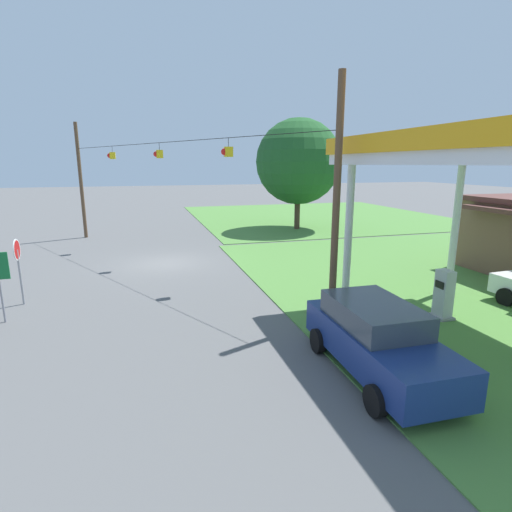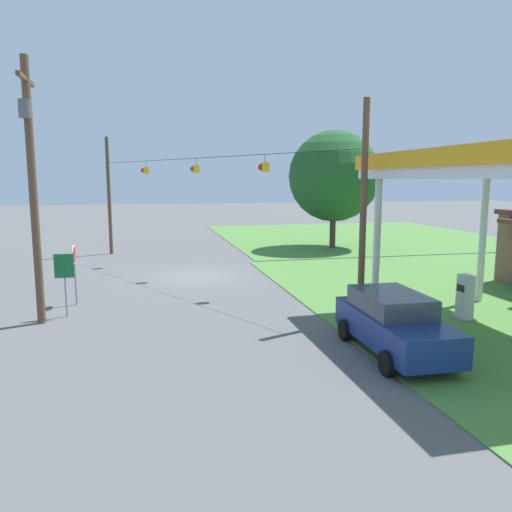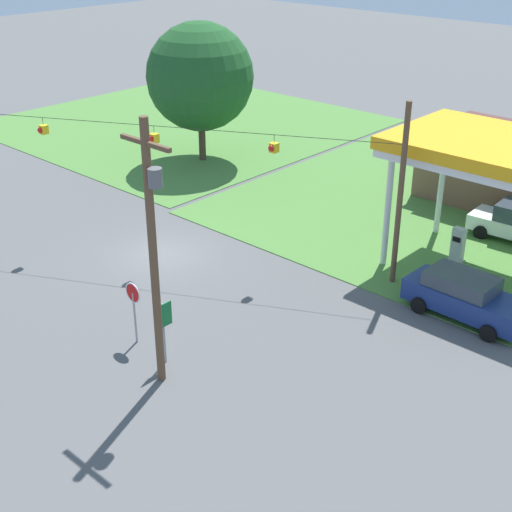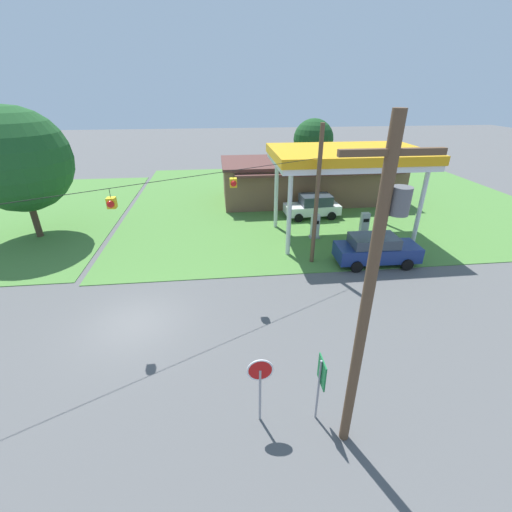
% 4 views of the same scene
% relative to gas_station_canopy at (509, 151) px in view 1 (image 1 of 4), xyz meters
% --- Properties ---
extents(ground_plane, '(160.00, 160.00, 0.00)m').
position_rel_gas_station_canopy_xyz_m(ground_plane, '(-12.38, -8.58, -5.51)').
color(ground_plane, '#565656').
extents(grass_verge_opposite_corner, '(24.00, 24.00, 0.04)m').
position_rel_gas_station_canopy_xyz_m(grass_verge_opposite_corner, '(-28.38, 7.42, -5.49)').
color(grass_verge_opposite_corner, '#4C7F38').
rests_on(grass_verge_opposite_corner, ground).
extents(gas_station_canopy, '(9.73, 6.16, 6.04)m').
position_rel_gas_station_canopy_xyz_m(gas_station_canopy, '(0.00, 0.00, 0.00)').
color(gas_station_canopy, silver).
rests_on(gas_station_canopy, ground).
extents(fuel_pump_near, '(0.71, 0.56, 1.71)m').
position_rel_gas_station_canopy_xyz_m(fuel_pump_near, '(-1.78, -0.00, -4.69)').
color(fuel_pump_near, gray).
rests_on(fuel_pump_near, ground).
extents(car_at_pumps_front, '(4.89, 2.19, 1.80)m').
position_rel_gas_station_canopy_xyz_m(car_at_pumps_front, '(0.77, -4.20, -4.57)').
color(car_at_pumps_front, navy).
rests_on(car_at_pumps_front, ground).
extents(stop_sign_roadside, '(0.80, 0.08, 2.50)m').
position_rel_gas_station_canopy_xyz_m(stop_sign_roadside, '(-7.38, -14.13, -3.70)').
color(stop_sign_roadside, '#99999E').
rests_on(stop_sign_roadside, ground).
extents(signal_span_gantry, '(19.18, 10.24, 7.95)m').
position_rel_gas_station_canopy_xyz_m(signal_span_gantry, '(-12.38, -8.59, -1.23)').
color(signal_span_gantry, brown).
rests_on(signal_span_gantry, ground).
extents(tree_west_verge, '(6.64, 6.64, 8.66)m').
position_rel_gas_station_canopy_xyz_m(tree_west_verge, '(-21.11, 2.42, -0.18)').
color(tree_west_verge, '#4C3828').
rests_on(tree_west_verge, ground).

